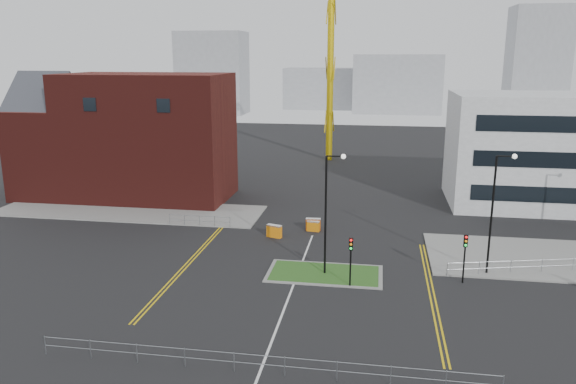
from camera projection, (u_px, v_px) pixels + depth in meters
The scene contains 25 objects.
ground at pixel (280, 321), 34.73m from camera, with size 200.00×200.00×0.00m, color black.
pavement_left at pixel (129, 211), 58.93m from camera, with size 28.00×8.00×0.12m, color slate.
island_kerb at pixel (325, 274), 42.08m from camera, with size 8.60×4.60×0.08m, color slate.
grass_island at pixel (325, 273), 42.07m from camera, with size 8.00×4.00×0.12m, color #2A4F1A.
brick_building at pixel (123, 138), 63.52m from camera, with size 24.20×10.07×14.24m.
office_block at pixel (571, 151), 59.87m from camera, with size 25.00×12.20×12.00m.
streetlamp_island at pixel (329, 205), 40.76m from camera, with size 1.46×0.36×9.18m.
streetlamp_right_near at pixel (496, 205), 40.80m from camera, with size 1.46×0.36×9.18m.
traffic_light_island at pixel (351, 252), 39.22m from camera, with size 0.28×0.33×3.65m.
traffic_light_right at pixel (465, 249), 39.89m from camera, with size 0.28×0.33×3.65m.
railing_front at pixel (259, 360), 28.80m from camera, with size 24.05×0.05×1.10m.
railing_left at pixel (199, 219), 53.53m from camera, with size 6.05×0.05×1.10m.
railing_right at pixel (573, 262), 42.36m from camera, with size 19.05×5.05×1.10m.
centre_line at pixel (285, 307), 36.65m from camera, with size 0.15×30.00×0.01m, color silver.
yellow_left_a at pixel (193, 257), 45.72m from camera, with size 0.12×24.00×0.01m, color gold.
yellow_left_b at pixel (196, 257), 45.68m from camera, with size 0.12×24.00×0.01m, color gold.
yellow_right_a at pixel (429, 292), 38.99m from camera, with size 0.12×20.00×0.01m, color gold.
yellow_right_b at pixel (434, 292), 38.95m from camera, with size 0.12×20.00×0.01m, color gold.
skyline_a at pixel (213, 73), 153.36m from camera, with size 18.00×12.00×22.00m, color gray.
skyline_b at pixel (397, 84), 155.84m from camera, with size 24.00×12.00×16.00m, color gray.
skyline_c at pixel (537, 62), 144.13m from camera, with size 14.00×12.00×28.00m, color gray.
skyline_d at pixel (335, 89), 168.71m from camera, with size 30.00×12.00×12.00m, color gray.
barrier_left at pixel (274, 231), 50.44m from camera, with size 1.44×0.87×1.15m.
barrier_mid at pixel (313, 226), 52.18m from camera, with size 1.21×0.56×0.98m.
barrier_right at pixel (313, 224), 52.47m from camera, with size 1.38×0.52×1.14m.
Camera 1 is at (5.64, -31.32, 16.05)m, focal length 35.00 mm.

